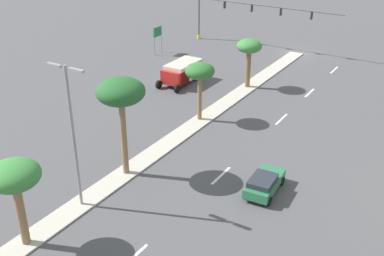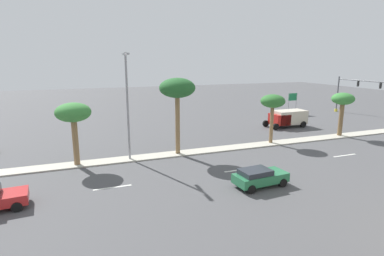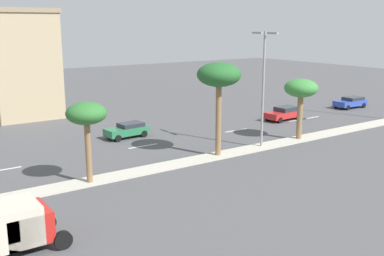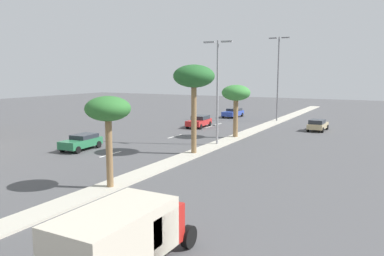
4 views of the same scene
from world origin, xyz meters
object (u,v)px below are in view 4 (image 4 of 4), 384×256
(street_lamp_front, at_px, (278,73))
(sedan_blue_trailing, at_px, (233,112))
(palm_tree_right, at_px, (236,94))
(box_truck, at_px, (123,234))
(sedan_red_far, at_px, (199,121))
(sedan_tan_outboard, at_px, (318,125))
(palm_tree_outboard, at_px, (194,78))
(palm_tree_left, at_px, (108,111))
(sedan_green_inboard, at_px, (82,142))
(street_lamp_trailing, at_px, (218,84))

(street_lamp_front, height_order, sedan_blue_trailing, street_lamp_front)
(palm_tree_right, relative_size, box_truck, 0.96)
(sedan_red_far, height_order, sedan_tan_outboard, sedan_red_far)
(sedan_blue_trailing, bearing_deg, street_lamp_front, -15.97)
(sedan_red_far, bearing_deg, palm_tree_right, -37.12)
(sedan_tan_outboard, bearing_deg, palm_tree_outboard, -109.76)
(palm_tree_outboard, distance_m, palm_tree_right, 9.66)
(palm_tree_left, height_order, palm_tree_outboard, palm_tree_outboard)
(sedan_red_far, distance_m, sedan_tan_outboard, 14.54)
(palm_tree_outboard, relative_size, sedan_tan_outboard, 1.92)
(palm_tree_left, relative_size, palm_tree_outboard, 0.73)
(palm_tree_outboard, height_order, sedan_tan_outboard, palm_tree_outboard)
(sedan_blue_trailing, xyz_separation_m, sedan_green_inboard, (-2.18, -30.62, -0.01))
(palm_tree_outboard, distance_m, box_truck, 20.30)
(street_lamp_front, bearing_deg, box_truck, -80.81)
(palm_tree_right, bearing_deg, sedan_red_far, 142.88)
(street_lamp_trailing, relative_size, sedan_blue_trailing, 2.19)
(palm_tree_right, relative_size, sedan_blue_trailing, 1.24)
(street_lamp_trailing, distance_m, sedan_red_far, 13.42)
(sedan_tan_outboard, relative_size, box_truck, 0.67)
(street_lamp_trailing, bearing_deg, sedan_red_far, 125.32)
(sedan_tan_outboard, bearing_deg, street_lamp_trailing, -115.79)
(palm_tree_left, height_order, sedan_blue_trailing, palm_tree_left)
(street_lamp_trailing, bearing_deg, palm_tree_right, 89.98)
(sedan_blue_trailing, bearing_deg, palm_tree_outboard, -74.41)
(palm_tree_left, distance_m, street_lamp_trailing, 15.96)
(sedan_blue_trailing, relative_size, box_truck, 0.77)
(street_lamp_front, height_order, sedan_green_inboard, street_lamp_front)
(street_lamp_trailing, bearing_deg, street_lamp_front, 90.05)
(palm_tree_outboard, bearing_deg, street_lamp_front, 90.10)
(palm_tree_right, bearing_deg, street_lamp_front, 90.08)
(palm_tree_left, xyz_separation_m, sedan_blue_trailing, (-7.91, 38.57, -3.92))
(sedan_blue_trailing, relative_size, sedan_tan_outboard, 1.15)
(sedan_blue_trailing, xyz_separation_m, sedan_red_far, (0.46, -12.53, 0.03))
(palm_tree_right, xyz_separation_m, sedan_green_inboard, (-9.82, -12.66, -3.91))
(palm_tree_right, height_order, box_truck, palm_tree_right)
(box_truck, bearing_deg, palm_tree_right, 104.18)
(palm_tree_left, relative_size, box_truck, 0.94)
(palm_tree_outboard, relative_size, street_lamp_trailing, 0.76)
(street_lamp_front, bearing_deg, street_lamp_trailing, -89.95)
(street_lamp_front, relative_size, box_truck, 2.04)
(street_lamp_trailing, xyz_separation_m, sedan_red_far, (-7.18, 10.13, -5.08))
(palm_tree_left, bearing_deg, street_lamp_front, 90.45)
(sedan_green_inboard, height_order, sedan_red_far, sedan_red_far)
(palm_tree_right, xyz_separation_m, box_truck, (7.03, -27.84, -3.35))
(palm_tree_left, bearing_deg, sedan_red_far, 105.96)
(palm_tree_outboard, bearing_deg, street_lamp_trailing, 90.28)
(palm_tree_right, xyz_separation_m, street_lamp_front, (-0.02, 15.78, 2.23))
(street_lamp_trailing, xyz_separation_m, box_truck, (7.03, -23.14, -4.55))
(sedan_red_far, distance_m, box_truck, 36.18)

